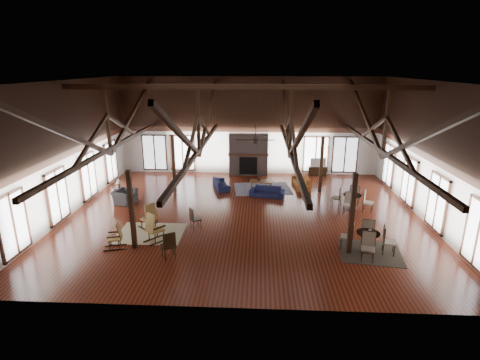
# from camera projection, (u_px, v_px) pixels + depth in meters

# --- Properties ---
(floor) EXTENTS (16.00, 16.00, 0.00)m
(floor) POSITION_uv_depth(u_px,v_px,m) (244.00, 214.00, 17.34)
(floor) COLOR maroon
(floor) RESTS_ON ground
(ceiling) EXTENTS (16.00, 14.00, 0.02)m
(ceiling) POSITION_uv_depth(u_px,v_px,m) (244.00, 81.00, 15.58)
(ceiling) COLOR black
(ceiling) RESTS_ON wall_back
(wall_back) EXTENTS (16.00, 0.02, 6.00)m
(wall_back) POSITION_uv_depth(u_px,v_px,m) (249.00, 126.00, 23.14)
(wall_back) COLOR white
(wall_back) RESTS_ON floor
(wall_front) EXTENTS (16.00, 0.02, 6.00)m
(wall_front) POSITION_uv_depth(u_px,v_px,m) (233.00, 210.00, 9.77)
(wall_front) COLOR white
(wall_front) RESTS_ON floor
(wall_left) EXTENTS (0.02, 14.00, 6.00)m
(wall_left) POSITION_uv_depth(u_px,v_px,m) (67.00, 149.00, 16.85)
(wall_left) COLOR white
(wall_left) RESTS_ON floor
(wall_right) EXTENTS (0.02, 14.00, 6.00)m
(wall_right) POSITION_uv_depth(u_px,v_px,m) (430.00, 153.00, 16.07)
(wall_right) COLOR white
(wall_right) RESTS_ON floor
(roof_truss) EXTENTS (15.60, 14.07, 3.14)m
(roof_truss) POSITION_uv_depth(u_px,v_px,m) (244.00, 128.00, 16.16)
(roof_truss) COLOR #311D0D
(roof_truss) RESTS_ON wall_back
(post_grid) EXTENTS (8.16, 7.16, 3.05)m
(post_grid) POSITION_uv_depth(u_px,v_px,m) (244.00, 183.00, 16.89)
(post_grid) COLOR #311D0D
(post_grid) RESTS_ON floor
(fireplace) EXTENTS (2.50, 0.69, 2.60)m
(fireplace) POSITION_uv_depth(u_px,v_px,m) (248.00, 155.00, 23.33)
(fireplace) COLOR #6F5B55
(fireplace) RESTS_ON floor
(ceiling_fan) EXTENTS (1.60, 1.60, 0.75)m
(ceiling_fan) POSITION_uv_depth(u_px,v_px,m) (256.00, 139.00, 15.26)
(ceiling_fan) COLOR black
(ceiling_fan) RESTS_ON roof_truss
(sofa_navy_front) EXTENTS (1.89, 1.06, 0.52)m
(sofa_navy_front) POSITION_uv_depth(u_px,v_px,m) (267.00, 192.00, 19.65)
(sofa_navy_front) COLOR #16193D
(sofa_navy_front) RESTS_ON floor
(sofa_navy_left) EXTENTS (1.85, 1.17, 0.50)m
(sofa_navy_left) POSITION_uv_depth(u_px,v_px,m) (221.00, 184.00, 21.00)
(sofa_navy_left) COLOR #151A3C
(sofa_navy_left) RESTS_ON floor
(sofa_orange) EXTENTS (2.08, 0.95, 0.59)m
(sofa_orange) POSITION_uv_depth(u_px,v_px,m) (301.00, 182.00, 21.24)
(sofa_orange) COLOR brown
(sofa_orange) RESTS_ON floor
(coffee_table) EXTENTS (1.33, 0.78, 0.48)m
(coffee_table) POSITION_uv_depth(u_px,v_px,m) (261.00, 182.00, 20.76)
(coffee_table) COLOR brown
(coffee_table) RESTS_ON floor
(vase) EXTENTS (0.23, 0.23, 0.20)m
(vase) POSITION_uv_depth(u_px,v_px,m) (259.00, 179.00, 20.80)
(vase) COLOR #B2B2B2
(vase) RESTS_ON coffee_table
(armchair) EXTENTS (1.26, 1.17, 0.68)m
(armchair) POSITION_uv_depth(u_px,v_px,m) (125.00, 196.00, 18.70)
(armchair) COLOR #2D2D2F
(armchair) RESTS_ON floor
(side_table_lamp) EXTENTS (0.42, 0.42, 1.07)m
(side_table_lamp) POSITION_uv_depth(u_px,v_px,m) (119.00, 191.00, 19.35)
(side_table_lamp) COLOR black
(side_table_lamp) RESTS_ON floor
(rocking_chair_a) EXTENTS (0.99, 0.94, 1.16)m
(rocking_chair_a) POSITION_uv_depth(u_px,v_px,m) (150.00, 217.00, 15.61)
(rocking_chair_a) COLOR #A3843E
(rocking_chair_a) RESTS_ON floor
(rocking_chair_b) EXTENTS (0.98, 1.02, 1.19)m
(rocking_chair_b) POSITION_uv_depth(u_px,v_px,m) (153.00, 229.00, 14.50)
(rocking_chair_b) COLOR #A3843E
(rocking_chair_b) RESTS_ON floor
(rocking_chair_c) EXTENTS (0.87, 0.60, 1.03)m
(rocking_chair_c) POSITION_uv_depth(u_px,v_px,m) (117.00, 236.00, 14.03)
(rocking_chair_c) COLOR #A3843E
(rocking_chair_c) RESTS_ON floor
(side_chair_a) EXTENTS (0.55, 0.55, 0.95)m
(side_chair_a) POSITION_uv_depth(u_px,v_px,m) (194.00, 217.00, 15.63)
(side_chair_a) COLOR black
(side_chair_a) RESTS_ON floor
(side_chair_b) EXTENTS (0.61, 0.61, 1.06)m
(side_chair_b) POSITION_uv_depth(u_px,v_px,m) (169.00, 244.00, 13.14)
(side_chair_b) COLOR black
(side_chair_b) RESTS_ON floor
(cafe_table_near) EXTENTS (2.01, 2.01, 1.03)m
(cafe_table_near) POSITION_uv_depth(u_px,v_px,m) (368.00, 238.00, 13.79)
(cafe_table_near) COLOR black
(cafe_table_near) RESTS_ON floor
(cafe_table_far) EXTENTS (1.99, 1.99, 1.03)m
(cafe_table_far) POSITION_uv_depth(u_px,v_px,m) (352.00, 199.00, 17.81)
(cafe_table_far) COLOR black
(cafe_table_far) RESTS_ON floor
(cup_near) EXTENTS (0.15, 0.15, 0.09)m
(cup_near) POSITION_uv_depth(u_px,v_px,m) (370.00, 230.00, 13.80)
(cup_near) COLOR #B2B2B2
(cup_near) RESTS_ON cafe_table_near
(cup_far) EXTENTS (0.13, 0.13, 0.09)m
(cup_far) POSITION_uv_depth(u_px,v_px,m) (351.00, 194.00, 17.71)
(cup_far) COLOR #B2B2B2
(cup_far) RESTS_ON cafe_table_far
(tv_console) EXTENTS (1.11, 0.42, 0.56)m
(tv_console) POSITION_uv_depth(u_px,v_px,m) (317.00, 171.00, 23.49)
(tv_console) COLOR black
(tv_console) RESTS_ON floor
(television) EXTENTS (0.99, 0.25, 0.57)m
(television) POSITION_uv_depth(u_px,v_px,m) (318.00, 162.00, 23.32)
(television) COLOR #B2B2B2
(television) RESTS_ON tv_console
(rug_tan) EXTENTS (2.68, 2.10, 0.01)m
(rug_tan) POSITION_uv_depth(u_px,v_px,m) (151.00, 233.00, 15.39)
(rug_tan) COLOR tan
(rug_tan) RESTS_ON floor
(rug_navy) EXTENTS (3.36, 2.69, 0.01)m
(rug_navy) POSITION_uv_depth(u_px,v_px,m) (262.00, 189.00, 20.96)
(rug_navy) COLOR #1E1C4F
(rug_navy) RESTS_ON floor
(rug_dark) EXTENTS (2.46, 2.29, 0.01)m
(rug_dark) POSITION_uv_depth(u_px,v_px,m) (370.00, 252.00, 13.83)
(rug_dark) COLOR black
(rug_dark) RESTS_ON floor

